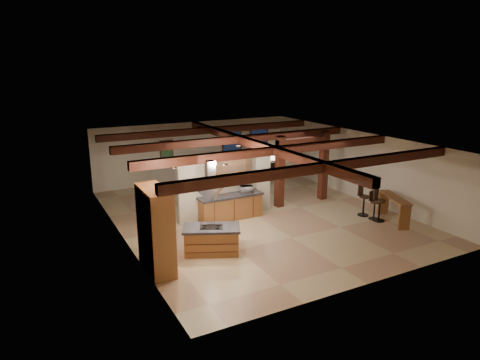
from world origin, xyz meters
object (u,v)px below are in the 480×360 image
at_px(kitchen_island, 212,240).
at_px(bar_counter, 394,205).
at_px(sofa, 257,169).
at_px(dining_table, 233,185).

height_order(kitchen_island, bar_counter, bar_counter).
bearing_deg(kitchen_island, sofa, 51.73).
relative_size(kitchen_island, dining_table, 1.18).
xyz_separation_m(dining_table, bar_counter, (3.39, -6.28, 0.35)).
distance_m(sofa, bar_counter, 8.34).
xyz_separation_m(dining_table, sofa, (2.40, 1.99, 0.04)).
height_order(kitchen_island, dining_table, kitchen_island).
height_order(kitchen_island, sofa, kitchen_island).
height_order(dining_table, sofa, sofa).
relative_size(dining_table, sofa, 0.73).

